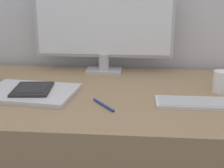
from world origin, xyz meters
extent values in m
cube|color=#B7B7BC|center=(-0.05, 0.42, 0.74)|extent=(0.17, 0.11, 0.01)
cylinder|color=#B7B7BC|center=(-0.05, 0.42, 0.78)|extent=(0.05, 0.05, 0.08)
cube|color=#B7B7BC|center=(-0.05, 0.43, 1.02)|extent=(0.66, 0.01, 0.42)
cube|color=white|center=(-0.05, 0.42, 1.02)|extent=(0.63, 0.01, 0.39)
cube|color=silver|center=(0.34, 0.01, 0.74)|extent=(0.32, 0.11, 0.01)
cube|color=#B7B7BC|center=(0.34, 0.01, 0.75)|extent=(0.30, 0.09, 0.00)
cube|color=#BCBCC1|center=(-0.29, 0.06, 0.74)|extent=(0.37, 0.28, 0.01)
cube|color=silver|center=(-0.29, 0.06, 0.75)|extent=(0.37, 0.28, 0.01)
cube|color=black|center=(-0.29, 0.07, 0.76)|extent=(0.15, 0.18, 0.01)
cube|color=black|center=(-0.29, 0.07, 0.76)|extent=(0.12, 0.13, 0.00)
cylinder|color=white|center=(0.45, 0.16, 0.78)|extent=(0.07, 0.07, 0.08)
cylinder|color=navy|center=(0.00, -0.03, 0.74)|extent=(0.09, 0.11, 0.01)
camera|label=1|loc=(0.12, -1.04, 1.13)|focal=50.00mm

